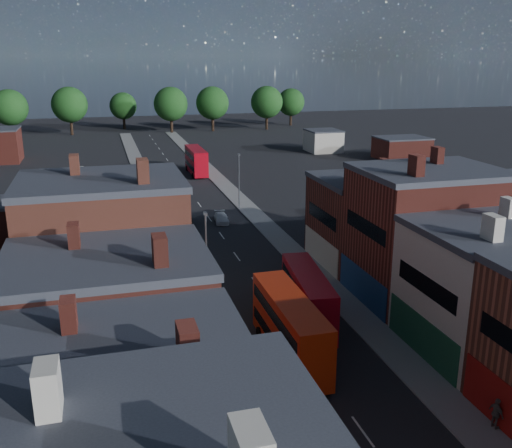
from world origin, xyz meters
TOP-DOWN VIEW (x-y plane):
  - pavement_west at (-6.50, 50.00)m, footprint 3.00×200.00m
  - pavement_east at (6.50, 50.00)m, footprint 3.00×200.00m
  - lamp_post_2 at (-5.20, 30.00)m, footprint 0.25×0.70m
  - lamp_post_3 at (5.20, 60.00)m, footprint 0.25×0.70m
  - bus_0 at (-1.50, 17.23)m, footprint 2.85×11.17m
  - bus_1 at (1.84, 22.46)m, footprint 3.53×10.49m
  - bus_2 at (3.50, 86.90)m, footprint 2.89×11.31m
  - car_2 at (-3.80, 53.01)m, footprint 2.44×4.60m
  - car_3 at (1.20, 53.78)m, footprint 2.15×4.42m
  - ped_3 at (7.70, 6.10)m, footprint 0.60×1.18m

SIDE VIEW (x-z plane):
  - pavement_west at x=-6.50m, z-range 0.00..0.12m
  - pavement_east at x=6.50m, z-range 0.00..0.12m
  - car_2 at x=-3.80m, z-range 0.00..1.23m
  - car_3 at x=1.20m, z-range 0.00..1.24m
  - ped_3 at x=7.70m, z-range 0.12..2.08m
  - bus_1 at x=1.84m, z-range 0.18..4.62m
  - bus_0 at x=-1.50m, z-range 0.19..5.01m
  - bus_2 at x=3.50m, z-range 0.19..5.08m
  - lamp_post_2 at x=-5.20m, z-range 0.64..8.77m
  - lamp_post_3 at x=5.20m, z-range 0.64..8.77m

